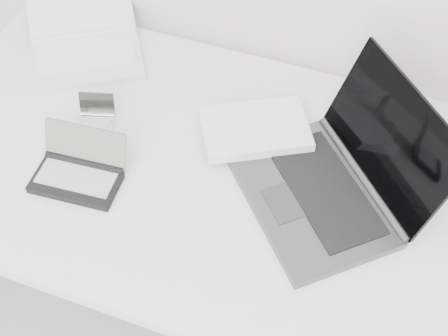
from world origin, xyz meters
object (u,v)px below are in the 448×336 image
(laptop_large, at_px, (312,166))
(palmtop_charcoal, at_px, (79,172))
(desk, at_px, (242,188))
(netbook_open_white, at_px, (85,45))

(laptop_large, xyz_separation_m, palmtop_charcoal, (-0.48, -0.18, -0.02))
(desk, relative_size, palmtop_charcoal, 7.90)
(palmtop_charcoal, bearing_deg, desk, 16.95)
(netbook_open_white, distance_m, palmtop_charcoal, 0.44)
(desk, bearing_deg, laptop_large, 18.82)
(palmtop_charcoal, bearing_deg, netbook_open_white, 112.23)
(desk, distance_m, palmtop_charcoal, 0.37)
(desk, xyz_separation_m, palmtop_charcoal, (-0.34, -0.13, 0.07))
(netbook_open_white, bearing_deg, laptop_large, -49.64)
(laptop_large, height_order, netbook_open_white, laptop_large)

